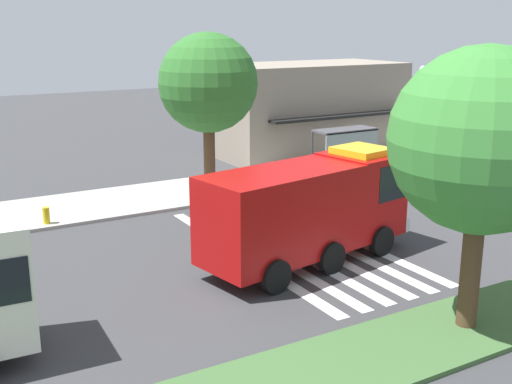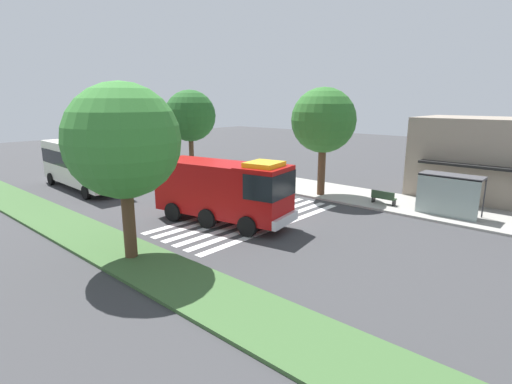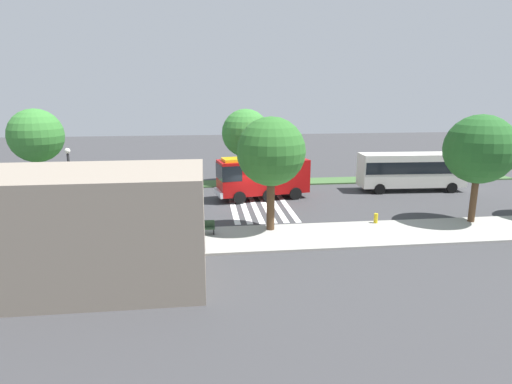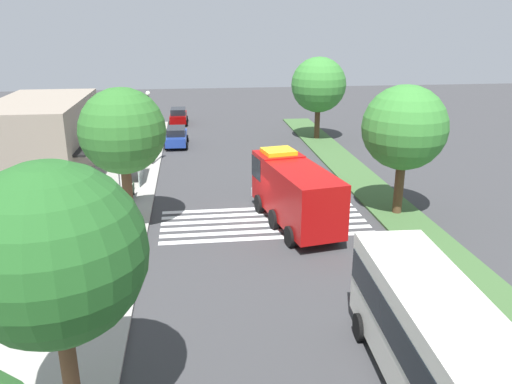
{
  "view_description": "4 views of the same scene",
  "coord_description": "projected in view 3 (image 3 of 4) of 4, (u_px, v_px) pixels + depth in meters",
  "views": [
    {
      "loc": [
        -13.73,
        -19.08,
        8.19
      ],
      "look_at": [
        -1.48,
        1.99,
        1.72
      ],
      "focal_mm": 44.72,
      "sensor_mm": 36.0,
      "label": 1
    },
    {
      "loc": [
        14.51,
        -16.65,
        6.97
      ],
      "look_at": [
        -1.8,
        1.56,
        1.21
      ],
      "focal_mm": 27.62,
      "sensor_mm": 36.0,
      "label": 2
    },
    {
      "loc": [
        3.58,
        35.1,
        9.39
      ],
      "look_at": [
        -0.6,
        0.87,
        1.2
      ],
      "focal_mm": 29.71,
      "sensor_mm": 36.0,
      "label": 3
    },
    {
      "loc": [
        -28.12,
        3.93,
        11.16
      ],
      "look_at": [
        0.62,
        0.29,
        1.34
      ],
      "focal_mm": 35.93,
      "sensor_mm": 36.0,
      "label": 4
    }
  ],
  "objects": [
    {
      "name": "median_tree_far_west",
      "position": [
        246.0,
        133.0,
        43.17
      ],
      "size": [
        4.87,
        4.87,
        7.58
      ],
      "color": "#513823",
      "rests_on": "median_strip"
    },
    {
      "name": "median_tree_west",
      "position": [
        36.0,
        136.0,
        40.77
      ],
      "size": [
        5.17,
        5.17,
        7.71
      ],
      "color": "#47301E",
      "rests_on": "median_strip"
    },
    {
      "name": "crosswalk",
      "position": [
        258.0,
        203.0,
        36.6
      ],
      "size": [
        4.95,
        11.86,
        0.01
      ],
      "color": "silver",
      "rests_on": "ground_plane"
    },
    {
      "name": "storefront_building",
      "position": [
        81.0,
        229.0,
        20.59
      ],
      "size": [
        11.95,
        6.77,
        5.75
      ],
      "color": "gray",
      "rests_on": "ground_plane"
    },
    {
      "name": "median_strip",
      "position": [
        240.0,
        183.0,
        44.29
      ],
      "size": [
        60.0,
        3.0,
        0.14
      ],
      "primitive_type": "cube",
      "color": "#3D6033",
      "rests_on": "ground_plane"
    },
    {
      "name": "bus_stop_shelter",
      "position": [
        140.0,
        211.0,
        27.38
      ],
      "size": [
        3.5,
        1.4,
        2.46
      ],
      "color": "#4C4C51",
      "rests_on": "sidewalk"
    },
    {
      "name": "bench_near_shelter",
      "position": [
        203.0,
        227.0,
        28.15
      ],
      "size": [
        1.6,
        0.5,
        0.9
      ],
      "color": "#2D472D",
      "rests_on": "sidewalk"
    },
    {
      "name": "sidewalk_tree_west",
      "position": [
        480.0,
        149.0,
        29.76
      ],
      "size": [
        4.87,
        4.87,
        7.75
      ],
      "color": "#513823",
      "rests_on": "sidewalk"
    },
    {
      "name": "fire_hydrant",
      "position": [
        376.0,
        218.0,
        30.55
      ],
      "size": [
        0.28,
        0.28,
        0.7
      ],
      "primitive_type": "cylinder",
      "color": "gold",
      "rests_on": "sidewalk"
    },
    {
      "name": "sidewalk",
      "position": [
        262.0,
        238.0,
        27.68
      ],
      "size": [
        60.0,
        5.03,
        0.14
      ],
      "primitive_type": "cube",
      "color": "#9E9B93",
      "rests_on": "ground_plane"
    },
    {
      "name": "street_lamp",
      "position": [
        71.0,
        184.0,
        27.28
      ],
      "size": [
        0.36,
        0.36,
        5.78
      ],
      "color": "#2D2D30",
      "rests_on": "sidewalk"
    },
    {
      "name": "fire_truck",
      "position": [
        260.0,
        176.0,
        37.71
      ],
      "size": [
        8.57,
        4.02,
        3.78
      ],
      "rotation": [
        0.0,
        0.0,
        0.18
      ],
      "color": "#A50C0C",
      "rests_on": "ground_plane"
    },
    {
      "name": "sidewalk_tree_center",
      "position": [
        271.0,
        152.0,
        27.99
      ],
      "size": [
        4.6,
        4.6,
        7.7
      ],
      "color": "#513823",
      "rests_on": "sidewalk"
    },
    {
      "name": "ground_plane",
      "position": [
        248.0,
        203.0,
        36.5
      ],
      "size": [
        120.0,
        120.0,
        0.0
      ],
      "primitive_type": "plane",
      "color": "#38383A"
    },
    {
      "name": "transit_bus",
      "position": [
        412.0,
        169.0,
        40.78
      ],
      "size": [
        10.15,
        3.23,
        3.63
      ],
      "rotation": [
        0.0,
        0.0,
        3.09
      ],
      "color": "silver",
      "rests_on": "ground_plane"
    }
  ]
}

